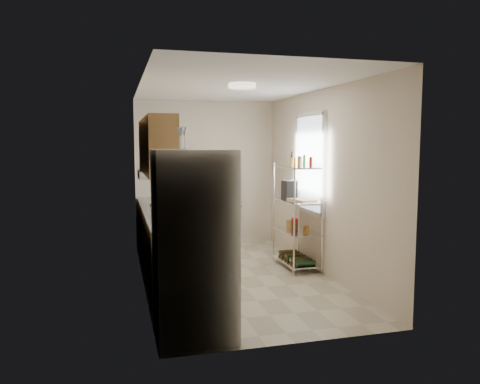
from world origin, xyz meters
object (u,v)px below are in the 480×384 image
object	(u,v)px
rice_cooker	(165,207)
espresso_machine	(289,189)
refrigerator	(194,244)
frying_pan_large	(159,205)
cutting_board	(303,200)

from	to	relation	value
rice_cooker	espresso_machine	bearing A→B (deg)	10.83
refrigerator	frying_pan_large	distance (m)	2.72
refrigerator	espresso_machine	size ratio (longest dim) A/B	5.96
espresso_machine	cutting_board	bearing A→B (deg)	-67.31
espresso_machine	frying_pan_large	bearing A→B (deg)	167.12
refrigerator	cutting_board	size ratio (longest dim) A/B	4.46
refrigerator	frying_pan_large	bearing A→B (deg)	91.93
cutting_board	refrigerator	bearing A→B (deg)	-134.16
frying_pan_large	espresso_machine	distance (m)	1.98
rice_cooker	frying_pan_large	bearing A→B (deg)	90.76
refrigerator	frying_pan_large	xyz separation A→B (m)	(-0.09, 2.72, 0.03)
rice_cooker	cutting_board	xyz separation A→B (m)	(2.02, 0.10, 0.03)
refrigerator	rice_cooker	bearing A→B (deg)	92.43
cutting_board	espresso_machine	xyz separation A→B (m)	(-0.11, 0.27, 0.14)
frying_pan_large	espresso_machine	size ratio (longest dim) A/B	0.87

